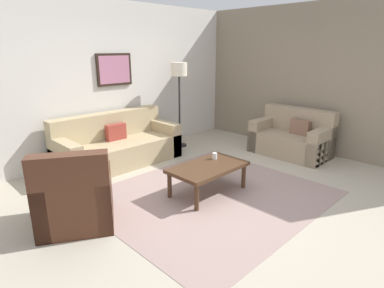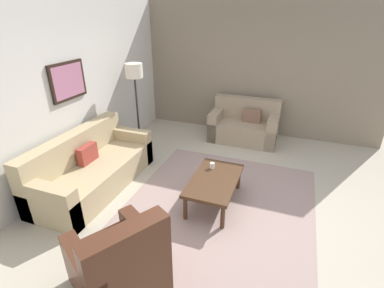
% 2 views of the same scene
% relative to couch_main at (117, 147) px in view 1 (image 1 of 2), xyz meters
% --- Properties ---
extents(ground_plane, '(8.00, 8.00, 0.00)m').
position_rel_couch_main_xyz_m(ground_plane, '(0.20, -2.10, -0.30)').
color(ground_plane, '#B2A893').
extents(rear_partition, '(6.00, 0.12, 2.80)m').
position_rel_couch_main_xyz_m(rear_partition, '(0.20, 0.50, 1.10)').
color(rear_partition, silver).
rests_on(rear_partition, ground_plane).
extents(stone_feature_panel, '(0.12, 5.20, 2.80)m').
position_rel_couch_main_xyz_m(stone_feature_panel, '(3.20, -2.10, 1.10)').
color(stone_feature_panel, gray).
rests_on(stone_feature_panel, ground_plane).
extents(area_rug, '(2.98, 2.63, 0.01)m').
position_rel_couch_main_xyz_m(area_rug, '(0.20, -2.10, -0.29)').
color(area_rug, gray).
rests_on(area_rug, ground_plane).
extents(couch_main, '(2.13, 0.91, 0.88)m').
position_rel_couch_main_xyz_m(couch_main, '(0.00, 0.00, 0.00)').
color(couch_main, tan).
rests_on(couch_main, ground_plane).
extents(couch_loveseat, '(0.80, 1.41, 0.88)m').
position_rel_couch_main_xyz_m(couch_loveseat, '(2.68, -1.96, 0.01)').
color(couch_loveseat, gray).
rests_on(couch_loveseat, ground_plane).
extents(armchair_leather, '(1.10, 1.10, 0.95)m').
position_rel_couch_main_xyz_m(armchair_leather, '(-1.48, -1.53, 0.01)').
color(armchair_leather, '#4C2819').
rests_on(armchair_leather, ground_plane).
extents(coffee_table, '(1.10, 0.64, 0.41)m').
position_rel_couch_main_xyz_m(coffee_table, '(0.24, -1.99, 0.06)').
color(coffee_table, '#472D1C').
rests_on(coffee_table, ground_plane).
extents(cup, '(0.07, 0.07, 0.09)m').
position_rel_couch_main_xyz_m(cup, '(0.51, -1.87, 0.16)').
color(cup, white).
rests_on(cup, coffee_table).
extents(lamp_standing, '(0.32, 0.32, 1.71)m').
position_rel_couch_main_xyz_m(lamp_standing, '(1.49, -0.05, 1.11)').
color(lamp_standing, black).
rests_on(lamp_standing, ground_plane).
extents(framed_artwork, '(0.70, 0.04, 0.57)m').
position_rel_couch_main_xyz_m(framed_artwork, '(0.32, 0.42, 1.31)').
color(framed_artwork, black).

